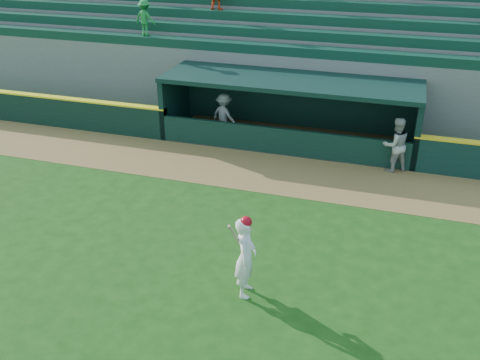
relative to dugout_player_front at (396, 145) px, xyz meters
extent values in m
plane|color=#184210|center=(-3.95, -6.33, -0.94)|extent=(120.00, 120.00, 0.00)
cube|color=brown|center=(-3.95, -1.43, -0.93)|extent=(40.00, 3.00, 0.01)
imported|color=#A7A7A1|center=(0.00, 0.00, 0.00)|extent=(1.14, 1.05, 1.87)
imported|color=#ACABA6|center=(-6.47, 1.29, -0.09)|extent=(1.25, 1.01, 1.69)
cube|color=#63635F|center=(-3.95, 1.37, -0.92)|extent=(9.00, 2.60, 0.04)
cube|color=black|center=(-8.55, 1.37, 0.21)|extent=(0.20, 2.60, 2.30)
cube|color=black|center=(0.65, 1.37, 0.21)|extent=(0.20, 2.60, 2.30)
cube|color=black|center=(-3.95, 2.67, 0.21)|extent=(9.40, 0.20, 2.30)
cube|color=black|center=(-3.95, 1.37, 1.44)|extent=(9.40, 2.80, 0.16)
cube|color=black|center=(-3.95, 0.15, -0.44)|extent=(9.00, 0.16, 1.00)
cube|color=brown|center=(-3.95, 2.17, -0.69)|extent=(8.40, 0.45, 0.10)
cube|color=slate|center=(-3.95, 3.20, 0.52)|extent=(34.00, 0.85, 2.91)
cube|color=#0F3828|center=(-3.95, 3.08, 2.15)|extent=(34.00, 0.60, 0.36)
cube|color=slate|center=(-3.95, 4.05, 0.74)|extent=(34.00, 0.85, 3.36)
cube|color=#0F3828|center=(-3.95, 3.93, 2.60)|extent=(34.00, 0.60, 0.36)
cube|color=slate|center=(-3.95, 4.90, 0.97)|extent=(34.00, 0.85, 3.81)
cube|color=#0F3828|center=(-3.95, 4.78, 3.05)|extent=(34.00, 0.60, 0.36)
cube|color=slate|center=(-3.95, 5.75, 1.19)|extent=(34.00, 0.85, 4.26)
cube|color=#0F3828|center=(-3.95, 5.63, 3.50)|extent=(34.00, 0.60, 0.36)
cube|color=slate|center=(-3.95, 6.60, 1.42)|extent=(34.00, 0.85, 4.71)
cube|color=slate|center=(-3.95, 7.45, 1.64)|extent=(34.00, 0.85, 5.16)
cube|color=slate|center=(-3.95, 8.30, 1.87)|extent=(34.00, 0.85, 5.61)
cube|color=slate|center=(-3.95, 8.87, 1.87)|extent=(34.50, 0.30, 5.61)
imported|color=#1C7F33|center=(-10.47, 3.10, 3.05)|extent=(1.00, 0.68, 1.43)
imported|color=white|center=(-2.88, -7.74, 0.04)|extent=(0.56, 0.77, 1.96)
sphere|color=#AB0917|center=(-2.88, -7.74, 0.95)|extent=(0.27, 0.27, 0.27)
cylinder|color=tan|center=(-3.06, -7.96, 0.72)|extent=(0.20, 0.51, 0.76)
camera|label=1|loc=(-0.05, -17.19, 6.94)|focal=40.00mm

